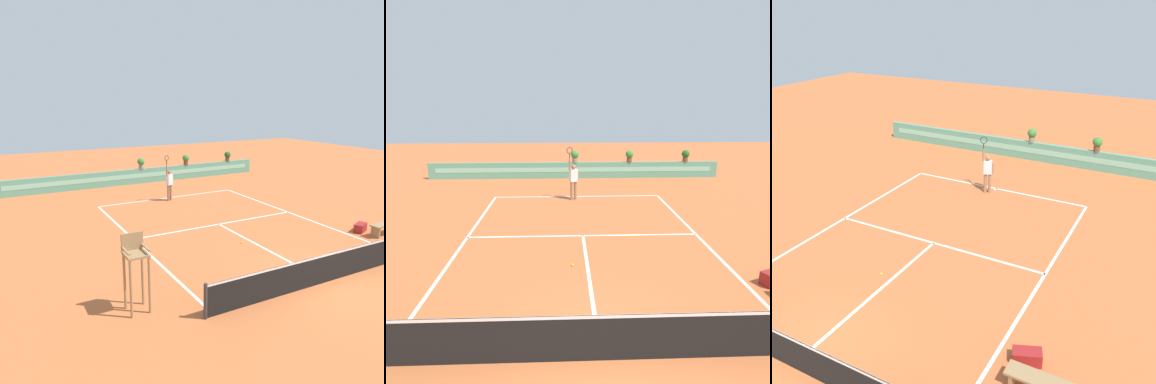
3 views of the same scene
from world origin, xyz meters
The scene contains 11 objects.
ground_plane centered at (0.00, 6.00, 0.00)m, with size 60.00×60.00×0.00m, color #BC6033.
court_lines centered at (0.00, 6.72, 0.00)m, with size 8.32×11.94×0.01m.
net centered at (0.00, 0.00, 0.51)m, with size 8.92×0.10×1.00m.
back_wall_barrier centered at (0.00, 16.39, 0.50)m, with size 18.00×0.21×1.00m.
umpire_chair centered at (-5.82, 1.26, 1.34)m, with size 0.60×0.60×2.14m.
gear_bag centered at (4.86, 2.69, 0.18)m, with size 0.70×0.36×0.36m, color maroon.
tennis_player centered at (-0.20, 11.33, 1.05)m, with size 0.58×0.34×2.58m.
tennis_ball_near_baseline centered at (-0.44, 3.97, 0.03)m, with size 0.07×0.07×0.07m, color #CCE033.
potted_plant_far_right centered at (6.97, 16.39, 1.41)m, with size 0.48×0.48×0.72m.
potted_plant_right centered at (3.43, 16.39, 1.41)m, with size 0.48×0.48×0.72m.
potted_plant_centre centered at (0.03, 16.39, 1.41)m, with size 0.48×0.48×0.72m.
Camera 1 is at (-8.88, -7.66, 5.55)m, focal length 35.71 mm.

